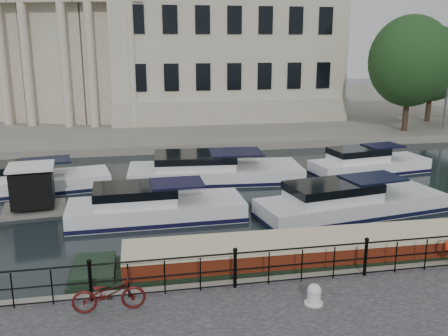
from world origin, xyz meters
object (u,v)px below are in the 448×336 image
at_px(mooring_bollard, 314,295).
at_px(narrowboat, 317,261).
at_px(bicycle, 109,293).
at_px(harbour_hut, 33,191).

relative_size(mooring_bollard, narrowboat, 0.04).
height_order(bicycle, narrowboat, bicycle).
xyz_separation_m(mooring_bollard, narrowboat, (1.25, 2.91, -0.45)).
bearing_deg(narrowboat, mooring_bollard, -112.37).
xyz_separation_m(mooring_bollard, harbour_hut, (-9.01, 11.06, 0.13)).
distance_m(bicycle, harbour_hut, 10.99).
xyz_separation_m(bicycle, narrowboat, (6.64, 2.23, -0.68)).
height_order(narrowboat, harbour_hut, harbour_hut).
bearing_deg(bicycle, harbour_hut, 18.41).
distance_m(narrowboat, harbour_hut, 13.11).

